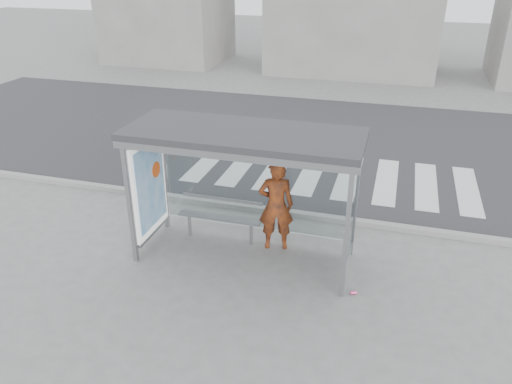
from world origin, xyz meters
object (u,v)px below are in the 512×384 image
Objects in this scene: bus_shelter at (225,161)px; person at (276,205)px; bench at (220,217)px; soda_can at (353,293)px.

bus_shelter is 1.42m from person.
bench is (-0.31, 0.44, -1.45)m from bus_shelter.
person reaches higher than bench.
soda_can is at bearing 131.93° from person.
person is 1.10× the size of bench.
soda_can is at bearing -14.35° from bus_shelter.
soda_can is (2.88, -1.10, -0.51)m from bench.
bus_shelter is 2.23× the size of person.
person is at bearing 29.04° from bus_shelter.
bus_shelter reaches higher than soda_can.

